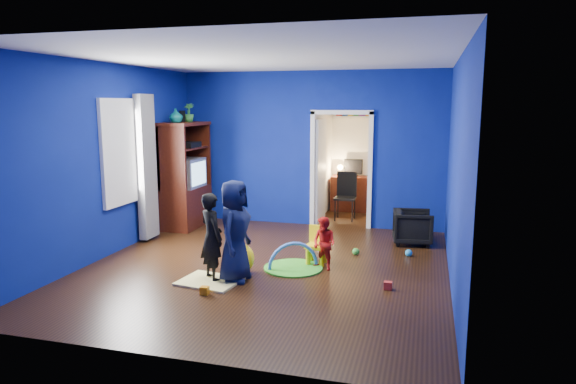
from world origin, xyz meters
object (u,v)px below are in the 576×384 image
(child_black, at_px, (212,237))
(folding_chair, at_px, (345,197))
(hopper_ball, at_px, (238,259))
(toddler_red, at_px, (324,244))
(kid_chair, at_px, (317,247))
(study_desk, at_px, (352,194))
(child_navy, at_px, (235,231))
(vase, at_px, (176,116))
(tv_armoire, at_px, (186,175))
(armchair, at_px, (413,227))
(crt_tv, at_px, (187,173))
(play_mat, at_px, (293,268))

(child_black, height_order, folding_chair, child_black)
(hopper_ball, bearing_deg, toddler_red, 25.14)
(kid_chair, bearing_deg, child_black, -129.19)
(kid_chair, height_order, folding_chair, folding_chair)
(study_desk, bearing_deg, toddler_red, -87.09)
(kid_chair, bearing_deg, child_navy, -122.96)
(vase, bearing_deg, tv_armoire, 90.00)
(child_navy, height_order, hopper_ball, child_navy)
(armchair, xyz_separation_m, study_desk, (-1.36, 2.43, 0.09))
(toddler_red, distance_m, vase, 3.80)
(vase, distance_m, hopper_ball, 3.39)
(child_navy, xyz_separation_m, crt_tv, (-1.95, 2.61, 0.35))
(crt_tv, bearing_deg, folding_chair, 25.36)
(child_navy, relative_size, study_desk, 1.51)
(kid_chair, distance_m, study_desk, 3.93)
(toddler_red, height_order, hopper_ball, toddler_red)
(child_navy, height_order, vase, vase)
(crt_tv, bearing_deg, vase, -97.59)
(vase, relative_size, crt_tv, 0.36)
(child_navy, distance_m, tv_armoire, 3.30)
(play_mat, relative_size, folding_chair, 0.90)
(kid_chair, bearing_deg, vase, 164.37)
(crt_tv, distance_m, hopper_ball, 3.13)
(folding_chair, bearing_deg, toddler_red, -86.21)
(armchair, bearing_deg, child_black, 128.82)
(child_navy, distance_m, crt_tv, 3.28)
(crt_tv, relative_size, study_desk, 0.80)
(vase, height_order, crt_tv, vase)
(folding_chair, bearing_deg, study_desk, 90.00)
(tv_armoire, relative_size, kid_chair, 3.92)
(armchair, distance_m, child_navy, 3.31)
(armchair, bearing_deg, toddler_red, 139.14)
(study_desk, bearing_deg, kid_chair, -89.12)
(vase, relative_size, play_mat, 0.30)
(armchair, bearing_deg, kid_chair, 132.31)
(hopper_ball, bearing_deg, vase, 133.16)
(armchair, relative_size, kid_chair, 1.24)
(folding_chair, bearing_deg, kid_chair, -88.84)
(child_black, height_order, tv_armoire, tv_armoire)
(tv_armoire, bearing_deg, toddler_red, -31.60)
(vase, relative_size, folding_chair, 0.27)
(crt_tv, xyz_separation_m, kid_chair, (2.83, -1.66, -0.77))
(hopper_ball, bearing_deg, child_black, -127.39)
(vase, xyz_separation_m, hopper_ball, (1.94, -2.06, -1.87))
(hopper_ball, bearing_deg, folding_chair, 76.66)
(hopper_ball, bearing_deg, child_navy, -78.69)
(child_black, distance_m, child_navy, 0.31)
(armchair, relative_size, folding_chair, 0.68)
(child_navy, bearing_deg, folding_chair, -12.33)
(kid_chair, bearing_deg, study_desk, 100.55)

